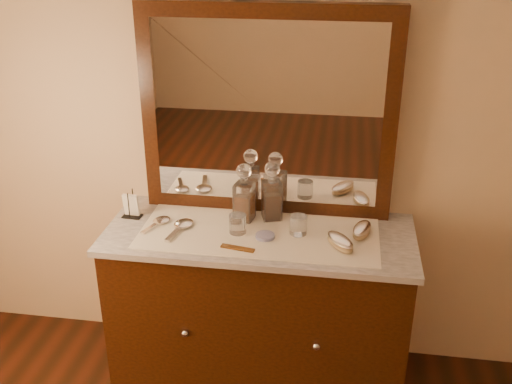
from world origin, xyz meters
TOP-DOWN VIEW (x-y plane):
  - dresser_cabinet at (0.00, 1.96)m, footprint 1.40×0.55m
  - dresser_plinth at (0.00, 1.96)m, footprint 1.46×0.59m
  - knob_left at (-0.30, 1.67)m, footprint 0.04×0.04m
  - knob_right at (0.30, 1.67)m, footprint 0.04×0.04m
  - marble_top at (0.00, 1.96)m, footprint 1.44×0.59m
  - mirror_frame at (0.00, 2.20)m, footprint 1.20×0.08m
  - mirror_glass at (0.00, 2.17)m, footprint 1.06×0.01m
  - lace_runner at (0.00, 1.94)m, footprint 1.10×0.45m
  - pin_dish at (0.03, 1.90)m, footprint 0.11×0.11m
  - comb at (-0.07, 1.78)m, footprint 0.16×0.05m
  - napkin_rack at (-0.64, 2.01)m, footprint 0.10×0.06m
  - decanter_left at (-0.09, 2.06)m, footprint 0.10×0.10m
  - decanter_right at (0.04, 2.10)m, footprint 0.11×0.11m
  - brush_near at (0.37, 1.87)m, footprint 0.16×0.19m
  - brush_far at (0.47, 1.99)m, footprint 0.11×0.18m
  - hand_mirror_outer at (-0.48, 1.96)m, footprint 0.11×0.20m
  - hand_mirror_inner at (-0.37, 1.94)m, footprint 0.11×0.23m
  - tumblers at (0.04, 1.94)m, footprint 0.36×0.11m

SIDE VIEW (x-z plane):
  - dresser_plinth at x=0.00m, z-range 0.00..0.08m
  - dresser_cabinet at x=0.00m, z-range 0.00..0.82m
  - knob_left at x=-0.30m, z-range 0.43..0.47m
  - knob_right at x=0.30m, z-range 0.43..0.47m
  - marble_top at x=0.00m, z-range 0.82..0.85m
  - lace_runner at x=0.00m, z-range 0.85..0.85m
  - comb at x=-0.07m, z-range 0.85..0.86m
  - pin_dish at x=0.03m, z-range 0.85..0.87m
  - hand_mirror_outer at x=-0.48m, z-range 0.85..0.87m
  - hand_mirror_inner at x=-0.37m, z-range 0.85..0.87m
  - brush_far at x=0.47m, z-range 0.85..0.90m
  - brush_near at x=0.37m, z-range 0.85..0.90m
  - tumblers at x=0.04m, z-range 0.85..0.94m
  - napkin_rack at x=-0.64m, z-range 0.84..0.97m
  - decanter_left at x=-0.09m, z-range 0.82..1.11m
  - decanter_right at x=0.04m, z-range 0.82..1.11m
  - mirror_frame at x=0.00m, z-range 0.85..1.85m
  - mirror_glass at x=0.00m, z-range 0.92..1.78m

